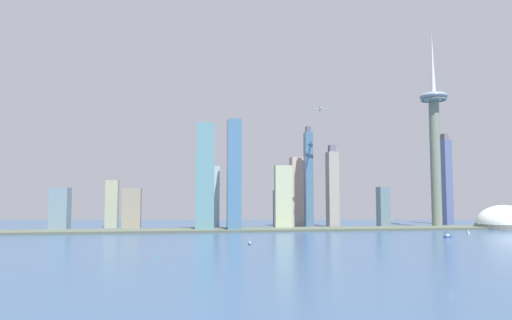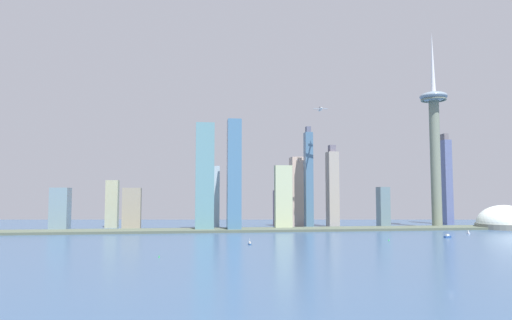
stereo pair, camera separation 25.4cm
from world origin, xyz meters
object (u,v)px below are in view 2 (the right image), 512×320
(skyscraper_2, at_px, (60,209))
(boat_1, at_px, (447,236))
(observation_tower, at_px, (435,131))
(skyscraper_4, at_px, (214,197))
(skyscraper_6, at_px, (132,209))
(channel_buoy_0, at_px, (159,256))
(airplane, at_px, (320,109))
(skyscraper_11, at_px, (297,192))
(skyscraper_3, at_px, (332,188))
(skyscraper_10, at_px, (234,175))
(stadium_dome, at_px, (505,224))
(skyscraper_0, at_px, (205,177))
(skyscraper_7, at_px, (309,179))
(skyscraper_8, at_px, (283,197))
(channel_buoy_1, at_px, (389,240))
(skyscraper_12, at_px, (446,181))
(boat_2, at_px, (468,233))
(skyscraper_1, at_px, (112,204))
(skyscraper_5, at_px, (383,207))
(boat_3, at_px, (250,244))
(skyscraper_9, at_px, (279,208))

(skyscraper_2, xyz_separation_m, boat_1, (514.18, -178.65, -30.63))
(observation_tower, height_order, skyscraper_4, observation_tower)
(skyscraper_6, xyz_separation_m, channel_buoy_0, (62.97, -312.02, -31.20))
(observation_tower, distance_m, airplane, 210.29)
(skyscraper_11, distance_m, airplane, 155.57)
(skyscraper_3, height_order, skyscraper_10, skyscraper_10)
(stadium_dome, height_order, channel_buoy_0, stadium_dome)
(observation_tower, bearing_deg, skyscraper_0, -176.89)
(skyscraper_7, relative_size, skyscraper_8, 1.65)
(stadium_dome, distance_m, channel_buoy_0, 584.27)
(stadium_dome, height_order, channel_buoy_1, stadium_dome)
(skyscraper_12, distance_m, boat_2, 224.15)
(skyscraper_7, bearing_deg, skyscraper_1, 168.13)
(skyscraper_3, distance_m, skyscraper_5, 87.97)
(skyscraper_5, relative_size, boat_3, 9.49)
(skyscraper_0, distance_m, skyscraper_6, 123.83)
(observation_tower, relative_size, skyscraper_5, 4.93)
(skyscraper_1, distance_m, boat_3, 349.43)
(skyscraper_7, distance_m, skyscraper_8, 55.54)
(skyscraper_5, height_order, skyscraper_6, skyscraper_5)
(skyscraper_5, xyz_separation_m, airplane, (-117.62, -45.11, 151.76))
(skyscraper_0, relative_size, skyscraper_6, 2.50)
(skyscraper_0, distance_m, boat_3, 211.64)
(stadium_dome, distance_m, skyscraper_9, 362.34)
(skyscraper_5, relative_size, skyscraper_11, 0.57)
(observation_tower, distance_m, skyscraper_3, 194.68)
(skyscraper_11, bearing_deg, skyscraper_10, -144.10)
(skyscraper_1, xyz_separation_m, skyscraper_6, (40.02, -65.70, -6.63))
(skyscraper_2, height_order, boat_3, skyscraper_2)
(skyscraper_2, bearing_deg, skyscraper_1, 45.00)
(skyscraper_11, bearing_deg, boat_1, -57.12)
(skyscraper_4, bearing_deg, stadium_dome, -8.68)
(skyscraper_8, xyz_separation_m, boat_1, (177.87, -161.25, -48.27))
(skyscraper_1, relative_size, skyscraper_8, 0.78)
(skyscraper_6, distance_m, boat_2, 487.40)
(skyscraper_7, relative_size, skyscraper_9, 2.68)
(stadium_dome, bearing_deg, channel_buoy_1, -149.70)
(skyscraper_9, xyz_separation_m, channel_buoy_0, (-178.28, -378.33, -29.64))
(skyscraper_10, xyz_separation_m, boat_2, (316.48, -89.23, -81.67))
(observation_tower, relative_size, skyscraper_11, 2.79)
(channel_buoy_0, height_order, channel_buoy_1, channel_buoy_0)
(skyscraper_11, bearing_deg, skyscraper_7, -77.99)
(skyscraper_7, height_order, boat_3, skyscraper_7)
(skyscraper_7, bearing_deg, boat_2, -33.65)
(stadium_dome, distance_m, skyscraper_6, 586.74)
(skyscraper_9, height_order, channel_buoy_0, skyscraper_9)
(skyscraper_5, bearing_deg, skyscraper_0, -173.93)
(skyscraper_2, bearing_deg, channel_buoy_1, -25.59)
(skyscraper_10, bearing_deg, skyscraper_7, 17.35)
(skyscraper_5, relative_size, boat_2, 10.49)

